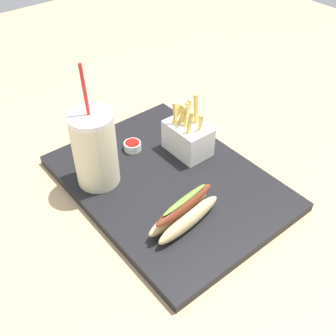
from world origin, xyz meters
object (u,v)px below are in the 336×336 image
at_px(hot_dog_1, 184,213).
at_px(ketchup_cup_1, 131,146).
at_px(soda_cup, 95,149).
at_px(fries_basket, 188,137).

distance_m(hot_dog_1, ketchup_cup_1, 0.25).
height_order(soda_cup, ketchup_cup_1, soda_cup).
bearing_deg(soda_cup, ketchup_cup_1, -70.46).
relative_size(hot_dog_1, ketchup_cup_1, 4.14).
bearing_deg(soda_cup, fries_basket, -101.75).
bearing_deg(hot_dog_1, ketchup_cup_1, -11.62).
height_order(fries_basket, ketchup_cup_1, fries_basket).
relative_size(fries_basket, hot_dog_1, 0.85).
xyz_separation_m(fries_basket, ketchup_cup_1, (0.08, 0.10, -0.03)).
height_order(fries_basket, hot_dog_1, fries_basket).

